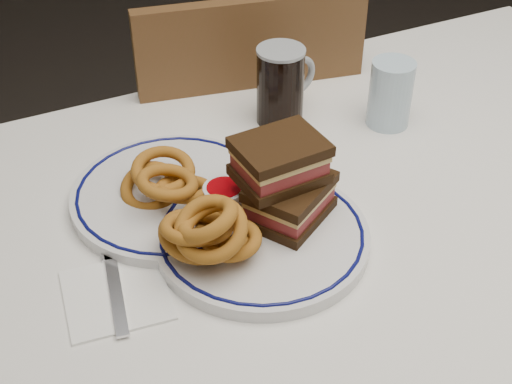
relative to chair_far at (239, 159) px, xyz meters
name	(u,v)px	position (x,y,z in m)	size (l,w,h in m)	color
dining_table	(377,234)	(0.03, -0.48, 0.15)	(1.27, 0.87, 0.75)	white
chair_far	(239,159)	(0.00, 0.00, 0.00)	(0.50, 0.50, 0.92)	#4C3518
main_plate	(262,236)	(-0.20, -0.52, 0.26)	(0.30, 0.30, 0.02)	silver
reuben_sandwich	(285,180)	(-0.16, -0.50, 0.33)	(0.15, 0.14, 0.12)	black
onion_rings_main	(210,230)	(-0.28, -0.53, 0.31)	(0.15, 0.13, 0.13)	brown
ketchup_ramekin	(224,196)	(-0.22, -0.44, 0.29)	(0.06, 0.06, 0.04)	silver
beer_mug	(282,85)	(-0.03, -0.25, 0.32)	(0.12, 0.08, 0.13)	black
water_glass	(390,94)	(0.13, -0.34, 0.31)	(0.07, 0.07, 0.12)	#ABC8DC
far_plate	(172,195)	(-0.28, -0.38, 0.26)	(0.30, 0.30, 0.02)	silver
onion_rings_far	(166,182)	(-0.29, -0.39, 0.30)	(0.13, 0.14, 0.08)	brown
napkin_fork	(116,293)	(-0.41, -0.52, 0.25)	(0.14, 0.17, 0.01)	white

